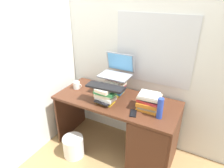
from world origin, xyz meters
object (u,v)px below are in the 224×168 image
(computer_mouse, at_px, (140,105))
(wastebasket, at_px, (73,146))
(book_stack_tall, at_px, (115,86))
(mug, at_px, (77,85))
(desk, at_px, (144,132))
(water_bottle, at_px, (160,108))
(cell_phone, at_px, (133,113))
(keyboard, at_px, (105,87))
(book_stack_keyboard_riser, at_px, (105,95))
(laptop, at_px, (117,70))
(book_stack_side, at_px, (149,102))

(computer_mouse, xyz_separation_m, wastebasket, (-0.69, -0.37, -0.61))
(book_stack_tall, xyz_separation_m, mug, (-0.50, -0.11, -0.07))
(desk, xyz_separation_m, water_bottle, (0.17, -0.10, 0.44))
(cell_phone, bearing_deg, keyboard, 155.61)
(book_stack_keyboard_riser, xyz_separation_m, wastebasket, (-0.32, -0.25, -0.69))
(computer_mouse, bearing_deg, cell_phone, -92.70)
(book_stack_tall, bearing_deg, cell_phone, -38.30)
(water_bottle, relative_size, cell_phone, 1.65)
(wastebasket, bearing_deg, keyboard, 37.45)
(laptop, distance_m, computer_mouse, 0.50)
(book_stack_keyboard_riser, bearing_deg, water_bottle, 1.17)
(book_stack_keyboard_riser, distance_m, wastebasket, 0.80)
(computer_mouse, bearing_deg, desk, -11.33)
(book_stack_tall, bearing_deg, book_stack_side, -15.93)
(computer_mouse, relative_size, wastebasket, 0.40)
(book_stack_keyboard_riser, relative_size, mug, 1.97)
(desk, relative_size, computer_mouse, 14.02)
(mug, bearing_deg, cell_phone, -12.01)
(desk, distance_m, book_stack_tall, 0.65)
(keyboard, bearing_deg, book_stack_tall, 86.75)
(laptop, distance_m, water_bottle, 0.72)
(book_stack_side, relative_size, wastebasket, 0.96)
(water_bottle, relative_size, wastebasket, 0.85)
(book_stack_side, relative_size, computer_mouse, 2.42)
(book_stack_keyboard_riser, height_order, book_stack_side, book_stack_keyboard_riser)
(book_stack_tall, height_order, mug, book_stack_tall)
(keyboard, bearing_deg, wastebasket, -147.05)
(mug, bearing_deg, desk, -1.85)
(book_stack_keyboard_riser, relative_size, computer_mouse, 2.30)
(mug, xyz_separation_m, cell_phone, (0.87, -0.19, -0.04))
(keyboard, bearing_deg, mug, 160.09)
(mug, bearing_deg, keyboard, -15.40)
(cell_phone, bearing_deg, laptop, 119.33)
(keyboard, height_order, computer_mouse, keyboard)
(laptop, bearing_deg, keyboard, -88.57)
(desk, bearing_deg, book_stack_tall, 163.18)
(keyboard, xyz_separation_m, mug, (-0.51, 0.14, -0.16))
(desk, relative_size, keyboard, 3.47)
(keyboard, relative_size, cell_phone, 3.09)
(desk, bearing_deg, book_stack_side, 0.15)
(book_stack_keyboard_riser, bearing_deg, cell_phone, -6.92)
(book_stack_keyboard_riser, xyz_separation_m, mug, (-0.51, 0.14, -0.05))
(desk, distance_m, cell_phone, 0.38)
(book_stack_keyboard_riser, height_order, cell_phone, book_stack_keyboard_riser)
(desk, distance_m, book_stack_keyboard_riser, 0.63)
(book_stack_keyboard_riser, relative_size, laptop, 0.66)
(desk, height_order, cell_phone, cell_phone)
(cell_phone, bearing_deg, wastebasket, 179.17)
(book_stack_keyboard_riser, bearing_deg, desk, 13.88)
(keyboard, relative_size, mug, 3.46)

